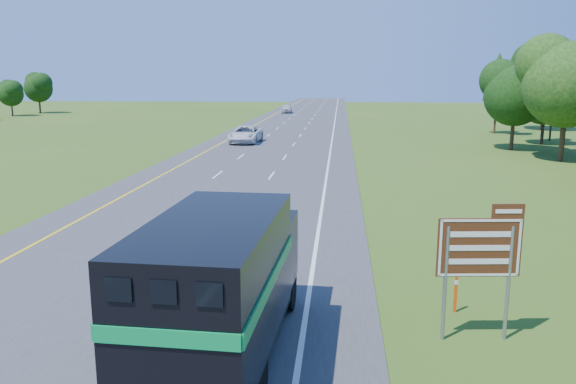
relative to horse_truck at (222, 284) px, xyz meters
The scene contains 7 objects.
road 46.25m from the horse_truck, 94.71° to the left, with size 15.00×260.00×0.04m, color #38383A.
lane_markings 46.25m from the horse_truck, 94.71° to the left, with size 11.15×260.00×0.01m.
horse_truck is the anchor object (origin of this frame).
white_suv 44.74m from the horse_truck, 98.90° to the left, with size 2.78×6.04×1.68m, color silver.
far_car 94.60m from the horse_truck, 94.58° to the left, with size 1.93×4.79×1.63m, color silver.
exit_sign 6.26m from the horse_truck, 16.67° to the left, with size 2.04×0.28×3.47m.
delineator 6.89m from the horse_truck, 30.59° to the left, with size 0.09×0.05×1.14m.
Camera 1 is at (6.35, -7.65, 6.40)m, focal length 35.00 mm.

